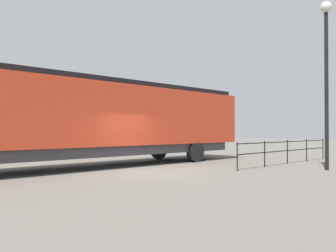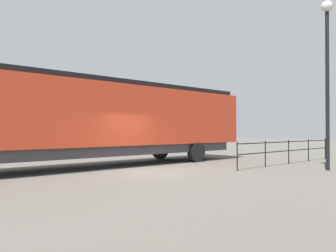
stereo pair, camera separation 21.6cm
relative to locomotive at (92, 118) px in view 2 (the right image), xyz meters
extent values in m
plane|color=#666059|center=(3.14, 0.83, -2.25)|extent=(120.00, 120.00, 0.00)
cube|color=red|center=(0.00, -0.52, 0.12)|extent=(3.15, 18.88, 2.74)
cube|color=black|center=(0.00, 7.78, -0.29)|extent=(3.02, 2.28, 1.91)
cube|color=black|center=(0.00, -0.52, 1.61)|extent=(2.83, 18.13, 0.24)
cube|color=#38383D|center=(0.00, -0.52, -1.47)|extent=(2.83, 17.37, 0.45)
cylinder|color=black|center=(-1.42, 5.52, -1.70)|extent=(0.30, 1.10, 1.10)
cylinder|color=black|center=(1.42, 5.52, -1.70)|extent=(0.30, 1.10, 1.10)
cylinder|color=black|center=(7.88, 6.59, 1.15)|extent=(0.16, 0.16, 6.80)
sphere|color=silver|center=(7.88, 6.59, 4.69)|extent=(0.48, 0.48, 0.48)
cube|color=black|center=(5.36, 8.04, -1.14)|extent=(0.04, 8.77, 0.04)
cube|color=black|center=(5.36, 8.04, -1.58)|extent=(0.04, 8.77, 0.04)
cylinder|color=black|center=(5.36, 3.66, -1.64)|extent=(0.05, 0.05, 1.21)
cylinder|color=black|center=(5.36, 5.85, -1.64)|extent=(0.05, 0.05, 1.21)
cylinder|color=black|center=(5.36, 8.04, -1.64)|extent=(0.05, 0.05, 1.21)
cylinder|color=black|center=(5.36, 10.23, -1.64)|extent=(0.05, 0.05, 1.21)
cylinder|color=black|center=(5.36, 12.42, -1.64)|extent=(0.05, 0.05, 1.21)
camera|label=1|loc=(13.94, -8.83, -0.57)|focal=38.15mm
camera|label=2|loc=(14.09, -8.67, -0.57)|focal=38.15mm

